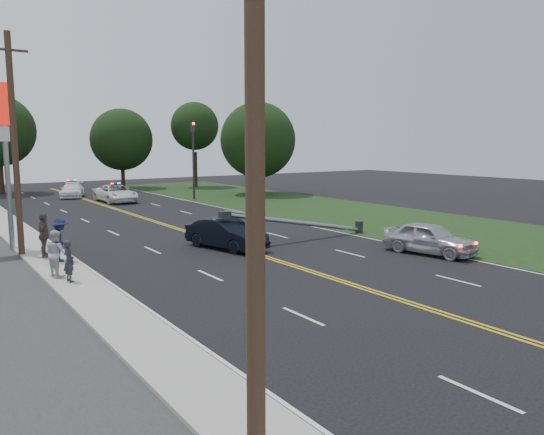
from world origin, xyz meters
TOP-DOWN VIEW (x-y plane):
  - ground at (0.00, 0.00)m, footprint 120.00×120.00m
  - sidewalk at (-8.40, 10.00)m, footprint 1.80×70.00m
  - grass_verge at (13.50, 10.00)m, footprint 12.00×80.00m
  - centerline_yellow at (0.00, 10.00)m, footprint 0.36×80.00m
  - traffic_signal at (8.30, 30.00)m, footprint 0.28×0.41m
  - fallen_streetlight at (4.19, 8.00)m, footprint 9.36×0.44m
  - utility_pole_near at (-9.20, -8.00)m, footprint 1.60×0.28m
  - utility_pole_mid at (-9.20, 12.00)m, footprint 1.60×0.28m
  - tree_7 at (6.92, 45.52)m, footprint 6.96×6.96m
  - tree_8 at (14.62, 42.54)m, footprint 5.55×5.55m
  - tree_9 at (15.88, 30.87)m, footprint 7.55×7.55m
  - crashed_sedan at (-0.51, 8.35)m, footprint 2.66×4.76m
  - waiting_sedan at (6.77, 1.88)m, footprint 2.61×4.63m
  - emergency_a at (1.66, 31.97)m, footprint 2.70×5.54m
  - emergency_b at (-0.48, 38.36)m, footprint 3.43×5.13m
  - bystander_a at (-8.59, 5.71)m, footprint 0.46×0.62m
  - bystander_b at (-8.79, 6.82)m, footprint 0.93×1.05m
  - bystander_c at (-8.05, 9.41)m, footprint 0.96×1.34m
  - bystander_d at (-8.45, 10.73)m, footprint 0.93×1.25m

SIDE VIEW (x-z plane):
  - ground at x=0.00m, z-range 0.00..0.00m
  - grass_verge at x=13.50m, z-range 0.00..0.01m
  - centerline_yellow at x=0.00m, z-range 0.01..0.01m
  - sidewalk at x=-8.40m, z-range 0.00..0.12m
  - emergency_b at x=-0.48m, z-range 0.00..1.38m
  - crashed_sedan at x=-0.51m, z-range 0.00..1.49m
  - waiting_sedan at x=6.77m, z-range 0.00..1.49m
  - emergency_a at x=1.66m, z-range 0.00..1.52m
  - bystander_a at x=-8.59m, z-range 0.12..1.68m
  - fallen_streetlight at x=4.19m, z-range -0.04..1.88m
  - bystander_b at x=-8.79m, z-range 0.12..1.91m
  - bystander_c at x=-8.05m, z-range 0.12..1.99m
  - bystander_d at x=-8.45m, z-range 0.12..2.10m
  - traffic_signal at x=8.30m, z-range 0.68..7.73m
  - utility_pole_near at x=-9.20m, z-range 0.08..10.08m
  - utility_pole_mid at x=-9.20m, z-range 0.08..10.08m
  - tree_9 at x=15.88m, z-range 0.83..10.06m
  - tree_7 at x=6.92m, z-range 1.02..10.04m
  - tree_8 at x=14.62m, z-range 2.14..12.02m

